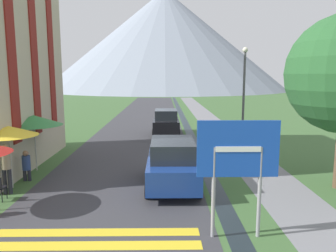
# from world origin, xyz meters

# --- Properties ---
(ground_plane) EXTENTS (160.00, 160.00, 0.00)m
(ground_plane) POSITION_xyz_m (0.00, 20.00, 0.00)
(ground_plane) COLOR #3D6033
(road) EXTENTS (6.40, 60.00, 0.01)m
(road) POSITION_xyz_m (-2.50, 30.00, 0.00)
(road) COLOR #38383D
(road) RESTS_ON ground_plane
(footpath) EXTENTS (2.20, 60.00, 0.01)m
(footpath) POSITION_xyz_m (3.60, 30.00, 0.00)
(footpath) COLOR slate
(footpath) RESTS_ON ground_plane
(drainage_channel) EXTENTS (0.60, 60.00, 0.00)m
(drainage_channel) POSITION_xyz_m (1.20, 30.00, 0.00)
(drainage_channel) COLOR black
(drainage_channel) RESTS_ON ground_plane
(mountain_distant) EXTENTS (71.55, 71.55, 29.23)m
(mountain_distant) POSITION_xyz_m (-0.34, 97.65, 14.61)
(mountain_distant) COLOR gray
(mountain_distant) RESTS_ON ground_plane
(road_sign) EXTENTS (2.08, 0.11, 3.09)m
(road_sign) POSITION_xyz_m (1.14, 4.86, 2.09)
(road_sign) COLOR gray
(road_sign) RESTS_ON ground_plane
(parked_car_near) EXTENTS (1.96, 4.15, 1.82)m
(parked_car_near) POSITION_xyz_m (-0.40, 8.85, 0.91)
(parked_car_near) COLOR navy
(parked_car_near) RESTS_ON ground_plane
(parked_car_far) EXTENTS (1.89, 3.81, 1.82)m
(parked_car_far) POSITION_xyz_m (-0.56, 19.83, 0.91)
(parked_car_far) COLOR black
(parked_car_far) RESTS_ON ground_plane
(cafe_chair_far_right) EXTENTS (0.40, 0.40, 0.85)m
(cafe_chair_far_right) POSITION_xyz_m (-7.00, 10.03, 0.51)
(cafe_chair_far_right) COLOR black
(cafe_chair_far_right) RESTS_ON ground_plane
(cafe_umbrella_middle_yellow) EXTENTS (2.10, 2.10, 2.36)m
(cafe_umbrella_middle_yellow) POSITION_xyz_m (-6.43, 8.77, 2.17)
(cafe_umbrella_middle_yellow) COLOR #B7B2A8
(cafe_umbrella_middle_yellow) RESTS_ON ground_plane
(cafe_umbrella_rear_green) EXTENTS (2.47, 2.47, 2.48)m
(cafe_umbrella_rear_green) POSITION_xyz_m (-6.41, 11.09, 2.25)
(cafe_umbrella_rear_green) COLOR #B7B2A8
(cafe_umbrella_rear_green) RESTS_ON ground_plane
(person_standing_terrace) EXTENTS (0.32, 0.32, 1.80)m
(person_standing_terrace) POSITION_xyz_m (-6.30, 8.12, 1.05)
(person_standing_terrace) COLOR #282833
(person_standing_terrace) RESTS_ON ground_plane
(person_seated_near) EXTENTS (0.32, 0.32, 1.24)m
(person_seated_near) POSITION_xyz_m (-6.22, 9.58, 0.69)
(person_seated_near) COLOR #282833
(person_seated_near) RESTS_ON ground_plane
(streetlamp) EXTENTS (0.28, 0.28, 5.60)m
(streetlamp) POSITION_xyz_m (3.39, 13.62, 3.29)
(streetlamp) COLOR #515156
(streetlamp) RESTS_ON ground_plane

